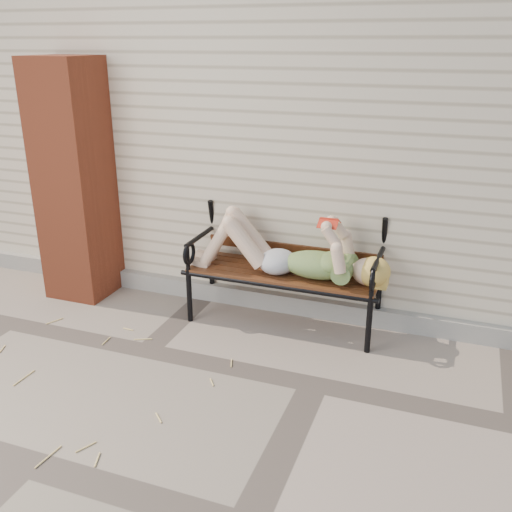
% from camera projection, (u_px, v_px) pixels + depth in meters
% --- Properties ---
extents(ground, '(80.00, 80.00, 0.00)m').
position_uv_depth(ground, '(314.00, 384.00, 3.73)').
color(ground, gray).
rests_on(ground, ground).
extents(house_wall, '(8.00, 4.00, 3.00)m').
position_uv_depth(house_wall, '(394.00, 103.00, 5.83)').
color(house_wall, beige).
rests_on(house_wall, ground).
extents(foundation_strip, '(8.00, 0.10, 0.15)m').
position_uv_depth(foundation_strip, '(345.00, 312.00, 4.56)').
color(foundation_strip, '#9C978D').
rests_on(foundation_strip, ground).
extents(brick_pillar, '(0.50, 0.50, 2.00)m').
position_uv_depth(brick_pillar, '(75.00, 181.00, 4.77)').
color(brick_pillar, '#9F4024').
rests_on(brick_pillar, ground).
extents(garden_bench, '(1.61, 0.64, 1.04)m').
position_uv_depth(garden_bench, '(288.00, 250.00, 4.42)').
color(garden_bench, black).
rests_on(garden_bench, ground).
extents(reading_woman, '(1.52, 0.34, 0.48)m').
position_uv_depth(reading_woman, '(284.00, 252.00, 4.29)').
color(reading_woman, '#0B3D4D').
rests_on(reading_woman, ground).
extents(straw_scatter, '(2.80, 1.69, 0.01)m').
position_uv_depth(straw_scatter, '(83.00, 378.00, 3.80)').
color(straw_scatter, '#E7C370').
rests_on(straw_scatter, ground).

